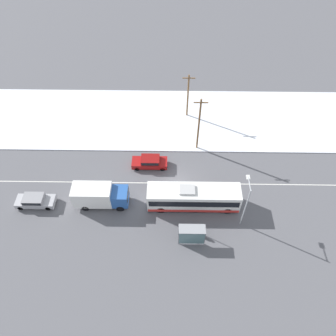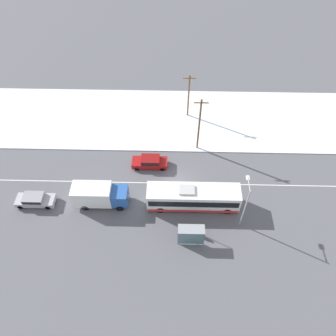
{
  "view_description": "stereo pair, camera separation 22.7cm",
  "coord_description": "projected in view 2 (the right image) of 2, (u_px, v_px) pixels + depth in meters",
  "views": [
    {
      "loc": [
        -0.92,
        -25.2,
        33.69
      ],
      "look_at": [
        -1.31,
        1.37,
        1.4
      ],
      "focal_mm": 35.0,
      "sensor_mm": 36.0,
      "label": 1
    },
    {
      "loc": [
        -0.69,
        -25.19,
        33.69
      ],
      "look_at": [
        -1.31,
        1.37,
        1.4
      ],
      "focal_mm": 35.0,
      "sensor_mm": 36.0,
      "label": 2
    }
  ],
  "objects": [
    {
      "name": "ground_plane",
      "position": [
        178.0,
        183.0,
        42.01
      ],
      "size": [
        120.0,
        120.0,
        0.0
      ],
      "primitive_type": "plane",
      "color": "#56565B"
    },
    {
      "name": "snow_lot",
      "position": [
        178.0,
        119.0,
        49.72
      ],
      "size": [
        80.0,
        13.46,
        0.12
      ],
      "color": "silver",
      "rests_on": "ground_plane"
    },
    {
      "name": "lane_marking_center",
      "position": [
        178.0,
        183.0,
        42.01
      ],
      "size": [
        60.0,
        0.12,
        0.0
      ],
      "color": "silver",
      "rests_on": "ground_plane"
    },
    {
      "name": "city_bus",
      "position": [
        193.0,
        197.0,
        38.75
      ],
      "size": [
        10.93,
        2.57,
        3.18
      ],
      "color": "white",
      "rests_on": "ground_plane"
    },
    {
      "name": "box_truck",
      "position": [
        99.0,
        195.0,
        38.83
      ],
      "size": [
        6.5,
        2.3,
        3.04
      ],
      "color": "silver",
      "rests_on": "ground_plane"
    },
    {
      "name": "sedan_car",
      "position": [
        150.0,
        162.0,
        43.25
      ],
      "size": [
        4.68,
        1.8,
        1.54
      ],
      "rotation": [
        0.0,
        0.0,
        3.14
      ],
      "color": "maroon",
      "rests_on": "ground_plane"
    },
    {
      "name": "parked_car_near_truck",
      "position": [
        35.0,
        199.0,
        39.48
      ],
      "size": [
        4.63,
        1.8,
        1.45
      ],
      "color": "#9E9EA3",
      "rests_on": "ground_plane"
    },
    {
      "name": "pedestrian_at_stop",
      "position": [
        193.0,
        228.0,
        36.69
      ],
      "size": [
        0.64,
        0.28,
        1.77
      ],
      "color": "#23232D",
      "rests_on": "ground_plane"
    },
    {
      "name": "bus_shelter",
      "position": [
        191.0,
        234.0,
        35.51
      ],
      "size": [
        2.92,
        1.2,
        2.4
      ],
      "color": "gray",
      "rests_on": "ground_plane"
    },
    {
      "name": "streetlamp",
      "position": [
        246.0,
        201.0,
        35.21
      ],
      "size": [
        0.36,
        2.19,
        6.71
      ],
      "color": "#9EA3A8",
      "rests_on": "ground_plane"
    },
    {
      "name": "utility_pole_roadside",
      "position": [
        199.0,
        125.0,
        42.49
      ],
      "size": [
        1.8,
        0.24,
        8.56
      ],
      "color": "brown",
      "rests_on": "ground_plane"
    },
    {
      "name": "utility_pole_snowlot",
      "position": [
        189.0,
        95.0,
        47.33
      ],
      "size": [
        1.8,
        0.24,
        7.27
      ],
      "color": "brown",
      "rests_on": "ground_plane"
    }
  ]
}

